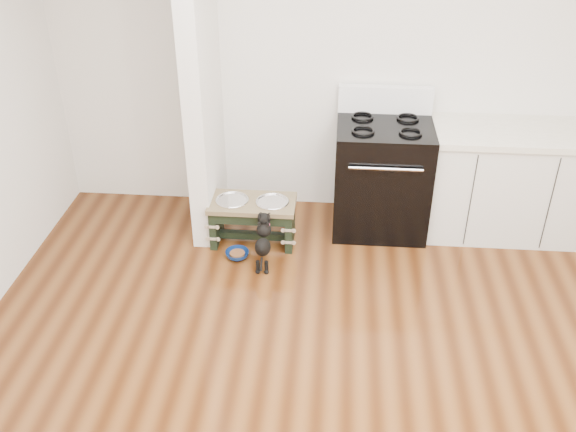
# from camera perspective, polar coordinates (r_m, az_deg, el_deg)

# --- Properties ---
(ground) EXTENTS (5.00, 5.00, 0.00)m
(ground) POSITION_cam_1_polar(r_m,az_deg,el_deg) (3.88, 5.22, -17.86)
(ground) COLOR #3E1D0B
(ground) RESTS_ON ground
(room_shell) EXTENTS (5.00, 5.00, 5.00)m
(room_shell) POSITION_cam_1_polar(r_m,az_deg,el_deg) (2.86, 6.77, 3.82)
(room_shell) COLOR silver
(room_shell) RESTS_ON ground
(partition_wall) EXTENTS (0.15, 0.80, 2.70)m
(partition_wall) POSITION_cam_1_polar(r_m,az_deg,el_deg) (5.01, -7.75, 12.77)
(partition_wall) COLOR silver
(partition_wall) RESTS_ON ground
(oven_range) EXTENTS (0.76, 0.69, 1.14)m
(oven_range) POSITION_cam_1_polar(r_m,az_deg,el_deg) (5.31, 8.31, 3.59)
(oven_range) COLOR black
(oven_range) RESTS_ON ground
(cabinet_run) EXTENTS (1.24, 0.64, 0.91)m
(cabinet_run) POSITION_cam_1_polar(r_m,az_deg,el_deg) (5.49, 18.54, 2.90)
(cabinet_run) COLOR silver
(cabinet_run) RESTS_ON ground
(dog_feeder) EXTENTS (0.69, 0.37, 0.39)m
(dog_feeder) POSITION_cam_1_polar(r_m,az_deg,el_deg) (5.14, -3.17, 0.23)
(dog_feeder) COLOR black
(dog_feeder) RESTS_ON ground
(puppy) EXTENTS (0.12, 0.35, 0.42)m
(puppy) POSITION_cam_1_polar(r_m,az_deg,el_deg) (4.89, -2.22, -2.15)
(puppy) COLOR black
(puppy) RESTS_ON ground
(floor_bowl) EXTENTS (0.24, 0.24, 0.06)m
(floor_bowl) POSITION_cam_1_polar(r_m,az_deg,el_deg) (5.09, -4.53, -3.42)
(floor_bowl) COLOR navy
(floor_bowl) RESTS_ON ground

